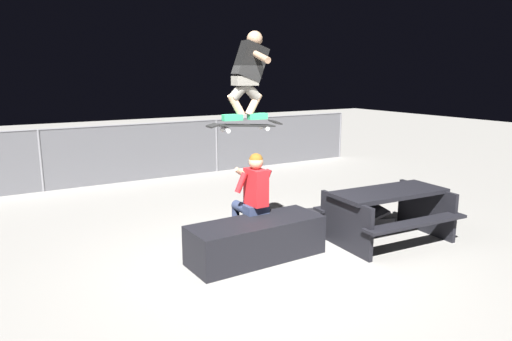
# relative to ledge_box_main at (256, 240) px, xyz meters

# --- Properties ---
(ground_plane) EXTENTS (40.00, 40.00, 0.00)m
(ground_plane) POSITION_rel_ledge_box_main_xyz_m (0.04, -0.18, -0.26)
(ground_plane) COLOR gray
(ledge_box_main) EXTENTS (1.83, 0.73, 0.52)m
(ledge_box_main) POSITION_rel_ledge_box_main_xyz_m (0.00, 0.00, 0.00)
(ledge_box_main) COLOR black
(ledge_box_main) RESTS_ON ground
(person_sitting_on_ledge) EXTENTS (0.59, 0.76, 1.35)m
(person_sitting_on_ledge) POSITION_rel_ledge_box_main_xyz_m (0.17, 0.40, 0.50)
(person_sitting_on_ledge) COLOR #2D3856
(person_sitting_on_ledge) RESTS_ON ground
(skateboard) EXTENTS (1.03, 0.27, 0.13)m
(skateboard) POSITION_rel_ledge_box_main_xyz_m (0.00, 0.29, 1.48)
(skateboard) COLOR black
(skater_airborne) EXTENTS (0.63, 0.89, 1.12)m
(skater_airborne) POSITION_rel_ledge_box_main_xyz_m (0.06, 0.29, 2.16)
(skater_airborne) COLOR #2D9E66
(kicker_ramp) EXTENTS (1.33, 1.17, 0.44)m
(kicker_ramp) POSITION_rel_ledge_box_main_xyz_m (1.92, 0.41, -0.19)
(kicker_ramp) COLOR #28282D
(kicker_ramp) RESTS_ON ground
(picnic_table_back) EXTENTS (1.78, 1.44, 0.75)m
(picnic_table_back) POSITION_rel_ledge_box_main_xyz_m (2.01, -0.38, 0.24)
(picnic_table_back) COLOR black
(picnic_table_back) RESTS_ON ground
(fence_back) EXTENTS (12.05, 0.05, 1.31)m
(fence_back) POSITION_rel_ledge_box_main_xyz_m (0.04, 5.33, 0.44)
(fence_back) COLOR slate
(fence_back) RESTS_ON ground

